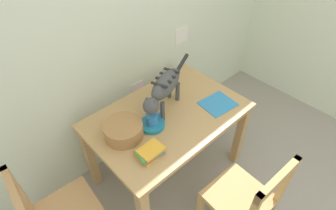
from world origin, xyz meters
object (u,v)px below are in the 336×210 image
object	(u,v)px
dining_table	(168,122)
magazine	(218,104)
book_stack	(150,152)
coffee_mug	(152,119)
wicker_basket	(123,130)
cat	(164,88)
saucer_bowl	(152,125)
wooden_chair_near	(244,200)

from	to	relation	value
dining_table	magazine	distance (m)	0.45
dining_table	book_stack	xyz separation A→B (m)	(-0.37, -0.22, 0.13)
coffee_mug	wicker_basket	xyz separation A→B (m)	(-0.22, 0.07, -0.02)
coffee_mug	magazine	world-z (taller)	coffee_mug
cat	saucer_bowl	size ratio (longest dim) A/B	3.41
cat	magazine	world-z (taller)	cat
saucer_bowl	coffee_mug	distance (m)	0.06
saucer_bowl	book_stack	world-z (taller)	book_stack
cat	coffee_mug	bearing A→B (deg)	90.34
cat	saucer_bowl	world-z (taller)	cat
dining_table	coffee_mug	bearing A→B (deg)	-175.66
book_stack	wooden_chair_near	bearing A→B (deg)	-57.65
book_stack	wicker_basket	bearing A→B (deg)	95.08
cat	dining_table	bearing A→B (deg)	147.59
magazine	book_stack	size ratio (longest dim) A/B	1.42
dining_table	wicker_basket	size ratio (longest dim) A/B	4.37
saucer_bowl	wooden_chair_near	bearing A→B (deg)	-77.21
wooden_chair_near	book_stack	bearing A→B (deg)	125.17
wicker_basket	magazine	bearing A→B (deg)	-17.60
saucer_bowl	wicker_basket	size ratio (longest dim) A/B	0.68
cat	wicker_basket	size ratio (longest dim) A/B	2.31
cat	coffee_mug	size ratio (longest dim) A/B	5.20
coffee_mug	wicker_basket	distance (m)	0.23
coffee_mug	wicker_basket	world-z (taller)	coffee_mug
magazine	saucer_bowl	bearing A→B (deg)	169.05
dining_table	saucer_bowl	bearing A→B (deg)	-175.74
cat	book_stack	bearing A→B (deg)	105.20
magazine	wooden_chair_near	bearing A→B (deg)	-116.40
coffee_mug	wooden_chair_near	distance (m)	0.89
dining_table	wicker_basket	distance (m)	0.43
saucer_bowl	wicker_basket	world-z (taller)	wicker_basket
cat	wooden_chair_near	bearing A→B (deg)	158.81
wooden_chair_near	coffee_mug	bearing A→B (deg)	105.36
book_stack	wooden_chair_near	world-z (taller)	wooden_chair_near
cat	book_stack	size ratio (longest dim) A/B	3.51
dining_table	magazine	world-z (taller)	magazine
magazine	dining_table	bearing A→B (deg)	160.22
dining_table	wicker_basket	bearing A→B (deg)	172.16
coffee_mug	book_stack	world-z (taller)	coffee_mug
saucer_bowl	magazine	xyz separation A→B (m)	(0.57, -0.18, -0.01)
saucer_bowl	wooden_chair_near	xyz separation A→B (m)	(0.18, -0.79, -0.31)
magazine	wooden_chair_near	xyz separation A→B (m)	(-0.39, -0.60, -0.30)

